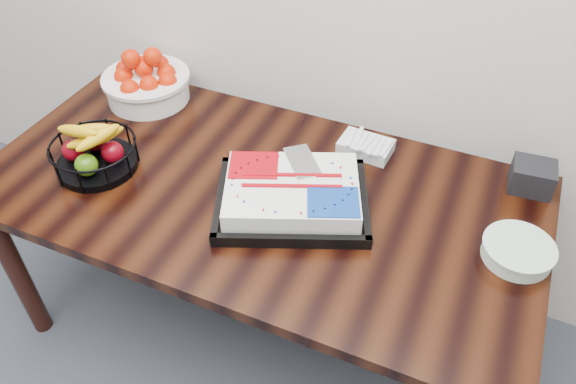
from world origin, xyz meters
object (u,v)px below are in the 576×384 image
at_px(table, 257,207).
at_px(plate_stack, 518,251).
at_px(napkin_box, 532,177).
at_px(fruit_basket, 94,153).
at_px(tangerine_bowl, 146,78).
at_px(cake_tray, 292,195).

distance_m(table, plate_stack, 0.81).
bearing_deg(plate_stack, napkin_box, 90.00).
relative_size(table, fruit_basket, 6.38).
height_order(table, tangerine_bowl, tangerine_bowl).
xyz_separation_m(cake_tray, fruit_basket, (-0.67, -0.09, 0.02)).
bearing_deg(fruit_basket, tangerine_bowl, 100.61).
distance_m(tangerine_bowl, fruit_basket, 0.43).
relative_size(plate_stack, napkin_box, 1.55).
xyz_separation_m(fruit_basket, plate_stack, (1.33, 0.15, -0.04)).
distance_m(table, fruit_basket, 0.56).
distance_m(cake_tray, plate_stack, 0.67).
distance_m(cake_tray, napkin_box, 0.76).
bearing_deg(table, tangerine_bowl, 153.69).
height_order(tangerine_bowl, napkin_box, tangerine_bowl).
xyz_separation_m(tangerine_bowl, napkin_box, (1.41, 0.05, -0.04)).
bearing_deg(napkin_box, fruit_basket, -160.58).
bearing_deg(fruit_basket, napkin_box, 19.42).
bearing_deg(napkin_box, tangerine_bowl, -178.00).
distance_m(cake_tray, tangerine_bowl, 0.82).
xyz_separation_m(plate_stack, napkin_box, (0.00, 0.32, 0.02)).
relative_size(tangerine_bowl, napkin_box, 2.55).
height_order(plate_stack, napkin_box, napkin_box).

